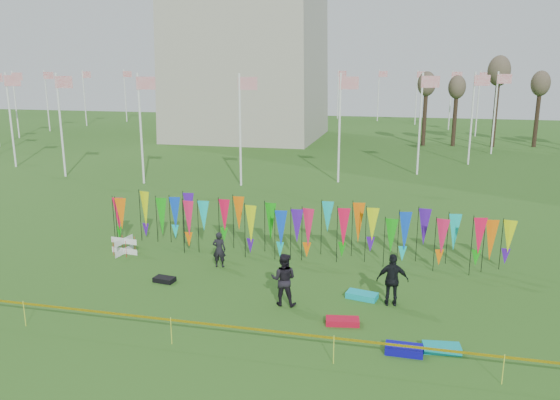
% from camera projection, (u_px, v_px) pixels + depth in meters
% --- Properties ---
extents(ground, '(160.00, 160.00, 0.00)m').
position_uv_depth(ground, '(248.00, 322.00, 18.52)').
color(ground, '#295618').
rests_on(ground, ground).
extents(flagpole_ring, '(57.40, 56.16, 8.00)m').
position_uv_depth(flagpole_ring, '(250.00, 104.00, 66.06)').
color(flagpole_ring, white).
rests_on(flagpole_ring, ground).
extents(banner_row, '(18.64, 0.64, 2.40)m').
position_uv_depth(banner_row, '(297.00, 225.00, 24.59)').
color(banner_row, black).
rests_on(banner_row, ground).
extents(caution_tape_near, '(26.00, 0.02, 0.90)m').
position_uv_depth(caution_tape_near, '(222.00, 327.00, 16.52)').
color(caution_tape_near, '#E5C104').
rests_on(caution_tape_near, ground).
extents(box_kite, '(0.70, 0.70, 0.78)m').
position_uv_depth(box_kite, '(124.00, 246.00, 25.17)').
color(box_kite, red).
rests_on(box_kite, ground).
extents(person_left, '(0.62, 0.48, 1.57)m').
position_uv_depth(person_left, '(219.00, 250.00, 23.47)').
color(person_left, black).
rests_on(person_left, ground).
extents(person_mid, '(0.96, 0.60, 1.95)m').
position_uv_depth(person_mid, '(284.00, 279.00, 19.68)').
color(person_mid, black).
rests_on(person_mid, ground).
extents(person_right, '(1.20, 0.76, 1.95)m').
position_uv_depth(person_right, '(392.00, 280.00, 19.64)').
color(person_right, black).
rests_on(person_right, ground).
extents(kite_bag_turquoise, '(1.22, 0.79, 0.23)m').
position_uv_depth(kite_bag_turquoise, '(362.00, 295.00, 20.41)').
color(kite_bag_turquoise, '#0DB8C5').
rests_on(kite_bag_turquoise, ground).
extents(kite_bag_blue, '(1.13, 0.60, 0.23)m').
position_uv_depth(kite_bag_blue, '(404.00, 349.00, 16.51)').
color(kite_bag_blue, '#0E0AA6').
rests_on(kite_bag_blue, ground).
extents(kite_bag_red, '(1.18, 0.68, 0.20)m').
position_uv_depth(kite_bag_red, '(342.00, 321.00, 18.36)').
color(kite_bag_red, red).
rests_on(kite_bag_red, ground).
extents(kite_bag_black, '(0.89, 0.59, 0.19)m').
position_uv_depth(kite_bag_black, '(164.00, 279.00, 21.99)').
color(kite_bag_black, black).
rests_on(kite_bag_black, ground).
extents(kite_bag_teal, '(1.18, 0.66, 0.21)m').
position_uv_depth(kite_bag_teal, '(442.00, 348.00, 16.61)').
color(kite_bag_teal, '#0CA8AA').
rests_on(kite_bag_teal, ground).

